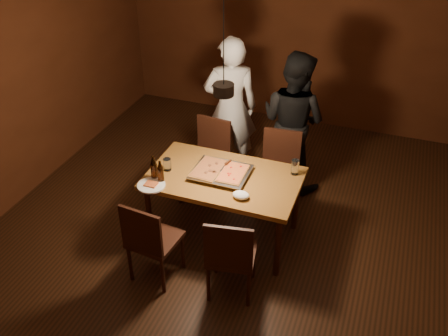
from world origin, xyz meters
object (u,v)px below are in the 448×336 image
(chair_far_right, at_px, (280,163))
(dining_table, at_px, (224,183))
(chair_far_left, at_px, (210,149))
(chair_near_right, at_px, (230,252))
(beer_bottle_b, at_px, (160,172))
(diner_dark, at_px, (293,121))
(chair_near_left, at_px, (149,236))
(beer_bottle_a, at_px, (154,167))
(pizza_tray, at_px, (221,173))
(pendant_lamp, at_px, (224,88))
(plate_slice, at_px, (151,185))
(diner_white, at_px, (230,108))

(chair_far_right, bearing_deg, dining_table, 58.62)
(chair_far_left, bearing_deg, chair_near_right, 122.70)
(beer_bottle_b, height_order, diner_dark, diner_dark)
(chair_near_left, bearing_deg, beer_bottle_b, 109.18)
(beer_bottle_a, bearing_deg, diner_dark, 55.43)
(beer_bottle_b, bearing_deg, diner_dark, 58.26)
(dining_table, height_order, chair_far_left, chair_far_left)
(pizza_tray, bearing_deg, beer_bottle_b, -147.46)
(chair_far_right, height_order, pendant_lamp, pendant_lamp)
(chair_far_left, distance_m, beer_bottle_b, 1.10)
(pizza_tray, height_order, beer_bottle_a, beer_bottle_a)
(chair_near_left, xyz_separation_m, diner_dark, (0.81, 2.05, 0.29))
(chair_near_left, bearing_deg, pizza_tray, 71.85)
(beer_bottle_a, bearing_deg, plate_slice, -77.66)
(pizza_tray, relative_size, plate_slice, 2.03)
(chair_far_left, relative_size, chair_near_right, 1.00)
(dining_table, height_order, pendant_lamp, pendant_lamp)
(plate_slice, relative_size, diner_dark, 0.16)
(chair_far_left, distance_m, chair_near_right, 1.72)
(chair_far_right, bearing_deg, diner_white, -36.83)
(chair_far_left, height_order, diner_white, diner_white)
(dining_table, xyz_separation_m, diner_white, (-0.37, 1.22, 0.19))
(chair_far_right, relative_size, chair_near_left, 1.00)
(chair_far_right, distance_m, diner_dark, 0.54)
(beer_bottle_a, distance_m, pendant_lamp, 1.12)
(chair_near_right, height_order, diner_dark, diner_dark)
(chair_near_right, bearing_deg, pizza_tray, 105.97)
(chair_near_left, relative_size, pizza_tray, 0.88)
(beer_bottle_b, relative_size, diner_white, 0.13)
(chair_near_right, bearing_deg, beer_bottle_a, 142.34)
(diner_white, bearing_deg, chair_far_right, 125.89)
(dining_table, distance_m, chair_near_right, 0.86)
(diner_dark, bearing_deg, chair_near_left, 88.61)
(dining_table, height_order, chair_near_right, chair_near_right)
(beer_bottle_b, relative_size, plate_slice, 0.86)
(beer_bottle_a, xyz_separation_m, plate_slice, (0.03, -0.13, -0.12))
(chair_near_left, xyz_separation_m, pizza_tray, (0.38, 0.84, 0.24))
(chair_near_right, relative_size, pizza_tray, 0.88)
(pizza_tray, xyz_separation_m, beer_bottle_b, (-0.51, -0.30, 0.09))
(chair_far_left, xyz_separation_m, beer_bottle_b, (-0.09, -1.05, 0.33))
(chair_far_right, distance_m, beer_bottle_a, 1.47)
(dining_table, distance_m, chair_far_right, 0.86)
(beer_bottle_a, height_order, pendant_lamp, pendant_lamp)
(chair_far_right, height_order, diner_white, diner_white)
(dining_table, relative_size, chair_near_left, 3.09)
(dining_table, xyz_separation_m, diner_dark, (0.39, 1.22, 0.15))
(beer_bottle_a, relative_size, plate_slice, 0.93)
(beer_bottle_a, relative_size, pendant_lamp, 0.23)
(chair_far_right, xyz_separation_m, chair_near_right, (-0.03, -1.53, 0.00))
(beer_bottle_b, relative_size, diner_dark, 0.14)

